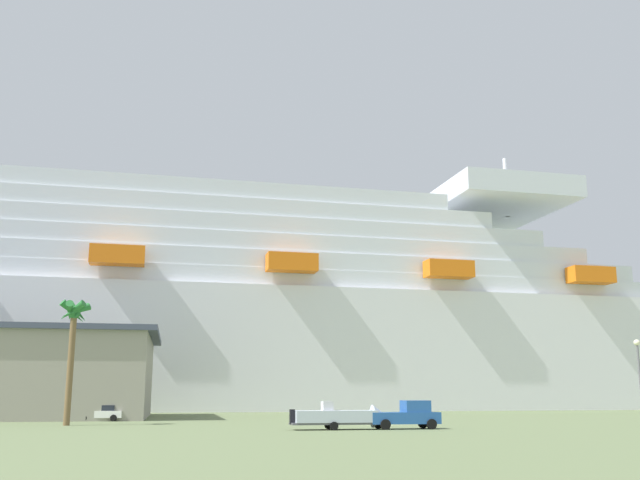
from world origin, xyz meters
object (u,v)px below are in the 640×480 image
object	(u,v)px
cruise_ship	(123,314)
parked_car_white_van	(102,413)
small_boat_on_trailer	(344,417)
palm_tree	(73,326)
street_lamp	(639,368)
pickup_truck	(406,415)

from	to	relation	value
cruise_ship	parked_car_white_van	xyz separation A→B (m)	(1.77, -47.49, -15.09)
small_boat_on_trailer	palm_tree	xyz separation A→B (m)	(-22.13, 11.99, 7.71)
cruise_ship	palm_tree	size ratio (longest dim) A/B	24.35
cruise_ship	street_lamp	world-z (taller)	cruise_ship
cruise_ship	pickup_truck	bearing A→B (deg)	-68.87
cruise_ship	parked_car_white_van	bearing A→B (deg)	-87.86
pickup_truck	street_lamp	size ratio (longest dim) A/B	0.74
cruise_ship	pickup_truck	world-z (taller)	cruise_ship
street_lamp	parked_car_white_van	distance (m)	52.13
street_lamp	parked_car_white_van	bearing A→B (deg)	158.35
cruise_ship	small_boat_on_trailer	xyz separation A→B (m)	(21.89, -69.82, -14.96)
small_boat_on_trailer	street_lamp	world-z (taller)	street_lamp
cruise_ship	street_lamp	size ratio (longest dim) A/B	35.63
palm_tree	street_lamp	xyz separation A→B (m)	(50.30, -8.83, -3.71)
pickup_truck	palm_tree	distance (m)	30.68
cruise_ship	small_boat_on_trailer	size ratio (longest dim) A/B	30.45
small_boat_on_trailer	cruise_ship	bearing A→B (deg)	107.41
small_boat_on_trailer	street_lamp	distance (m)	28.63
pickup_truck	street_lamp	xyz separation A→B (m)	(23.10, 3.12, 3.92)
pickup_truck	parked_car_white_van	size ratio (longest dim) A/B	1.20
pickup_truck	parked_car_white_van	bearing A→B (deg)	138.50
parked_car_white_van	cruise_ship	bearing A→B (deg)	92.14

